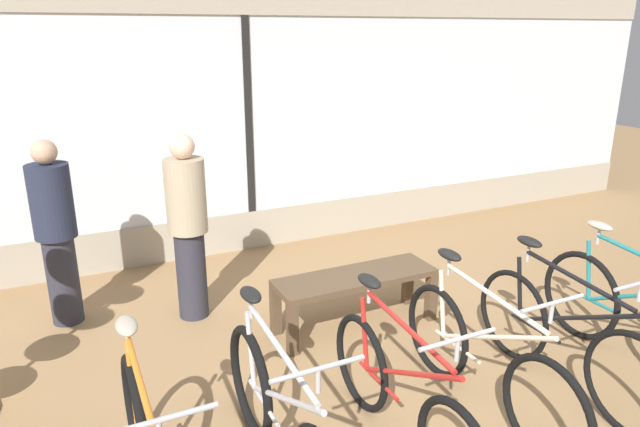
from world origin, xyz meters
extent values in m
plane|color=#99754C|center=(0.00, 0.00, 0.00)|extent=(24.00, 24.00, 0.00)
cube|color=#B2A893|center=(0.00, 3.34, 0.23)|extent=(12.00, 0.08, 0.45)
cube|color=white|center=(0.00, 3.34, 1.52)|extent=(12.00, 0.04, 2.15)
cube|color=black|center=(0.00, 3.31, 1.52)|extent=(0.08, 0.02, 2.15)
torus|color=black|center=(-1.78, 0.17, 0.37)|extent=(0.06, 0.74, 0.74)
cylinder|color=orange|center=(-1.78, 0.13, 0.61)|extent=(0.03, 0.11, 0.49)
cylinder|color=orange|center=(-1.78, -0.36, 0.88)|extent=(0.03, 0.89, 0.10)
cylinder|color=#B2B2B7|center=(-1.78, 0.09, 0.92)|extent=(0.02, 0.02, 0.14)
ellipsoid|color=#B2A893|center=(-1.78, 0.09, 1.00)|extent=(0.11, 0.22, 0.06)
cylinder|color=#ADADB2|center=(-1.78, -0.80, 1.04)|extent=(0.46, 0.02, 0.02)
torus|color=black|center=(-1.07, 0.27, 0.35)|extent=(0.06, 0.70, 0.70)
cylinder|color=#BCBCC1|center=(-1.07, -0.29, 0.59)|extent=(0.03, 0.99, 0.51)
cylinder|color=#BCBCC1|center=(-1.07, 0.23, 0.59)|extent=(0.03, 0.11, 0.49)
cylinder|color=#BCBCC1|center=(-1.07, -0.26, 0.87)|extent=(0.03, 0.92, 0.10)
cylinder|color=#BCBCC1|center=(-1.07, 0.03, 0.35)|extent=(0.03, 0.48, 0.03)
cylinder|color=#B2B2B7|center=(-1.07, 0.19, 0.90)|extent=(0.02, 0.02, 0.14)
ellipsoid|color=black|center=(-1.07, 0.19, 0.98)|extent=(0.11, 0.22, 0.06)
cylinder|color=#B2B2B7|center=(-1.07, -0.72, 0.96)|extent=(0.02, 0.02, 0.12)
cylinder|color=#ADADB2|center=(-1.07, -0.72, 1.02)|extent=(0.46, 0.02, 0.02)
torus|color=black|center=(-0.33, 0.18, 0.33)|extent=(0.05, 0.66, 0.66)
cylinder|color=red|center=(-0.33, -0.36, 0.57)|extent=(0.03, 0.93, 0.51)
cylinder|color=red|center=(-0.33, 0.14, 0.57)|extent=(0.03, 0.11, 0.49)
cylinder|color=red|center=(-0.33, -0.33, 0.84)|extent=(0.03, 0.86, 0.10)
cylinder|color=red|center=(-0.33, -0.04, 0.33)|extent=(0.03, 0.45, 0.03)
cylinder|color=#B2B2B7|center=(-0.33, 0.10, 0.88)|extent=(0.02, 0.02, 0.14)
ellipsoid|color=black|center=(-0.33, 0.10, 0.96)|extent=(0.11, 0.22, 0.06)
cylinder|color=#B2B2B7|center=(-0.33, -0.76, 0.94)|extent=(0.02, 0.02, 0.12)
cylinder|color=#ADADB2|center=(-0.33, -0.76, 1.00)|extent=(0.46, 0.02, 0.02)
torus|color=black|center=(0.37, 0.28, 0.34)|extent=(0.05, 0.69, 0.69)
torus|color=black|center=(0.37, -0.76, 0.34)|extent=(0.05, 0.69, 0.69)
cylinder|color=beige|center=(0.37, -0.28, 0.58)|extent=(0.03, 0.97, 0.51)
cylinder|color=beige|center=(0.37, 0.24, 0.58)|extent=(0.03, 0.11, 0.49)
cylinder|color=beige|center=(0.37, -0.25, 0.86)|extent=(0.03, 0.90, 0.10)
cylinder|color=beige|center=(0.37, 0.05, 0.34)|extent=(0.03, 0.47, 0.03)
cylinder|color=#B2B2B7|center=(0.37, 0.20, 0.89)|extent=(0.02, 0.02, 0.14)
ellipsoid|color=black|center=(0.37, 0.20, 0.97)|extent=(0.11, 0.22, 0.06)
cylinder|color=#B2B2B7|center=(0.37, -0.70, 0.95)|extent=(0.02, 0.02, 0.12)
cylinder|color=#ADADB2|center=(0.37, -0.70, 1.01)|extent=(0.46, 0.02, 0.02)
torus|color=black|center=(1.04, 0.22, 0.35)|extent=(0.04, 0.70, 0.70)
torus|color=black|center=(1.04, -0.80, 0.35)|extent=(0.04, 0.70, 0.70)
cylinder|color=black|center=(1.04, -0.33, 0.59)|extent=(0.03, 0.96, 0.51)
cylinder|color=black|center=(1.04, 0.18, 0.59)|extent=(0.03, 0.11, 0.49)
cylinder|color=black|center=(1.04, -0.30, 0.87)|extent=(0.03, 0.89, 0.10)
cylinder|color=black|center=(1.04, -0.01, 0.35)|extent=(0.03, 0.46, 0.03)
cylinder|color=#B2B2B7|center=(1.04, 0.14, 0.90)|extent=(0.02, 0.02, 0.14)
ellipsoid|color=black|center=(1.04, 0.14, 0.98)|extent=(0.11, 0.22, 0.06)
cylinder|color=#B2B2B7|center=(1.04, -0.74, 0.96)|extent=(0.02, 0.02, 0.12)
torus|color=black|center=(1.76, 0.21, 0.37)|extent=(0.05, 0.74, 0.74)
cylinder|color=#1E7A7F|center=(1.76, 0.17, 0.61)|extent=(0.03, 0.11, 0.49)
cylinder|color=#1E7A7F|center=(1.76, -0.01, 0.37)|extent=(0.03, 0.45, 0.03)
cylinder|color=#B2B2B7|center=(1.76, 0.13, 0.92)|extent=(0.02, 0.02, 0.14)
ellipsoid|color=#B2A893|center=(1.76, 0.13, 1.00)|extent=(0.11, 0.22, 0.06)
cube|color=brown|center=(0.17, 1.15, 0.46)|extent=(1.40, 0.44, 0.05)
cube|color=brown|center=(-0.49, 0.97, 0.22)|extent=(0.08, 0.08, 0.43)
cube|color=brown|center=(0.83, 0.97, 0.22)|extent=(0.08, 0.08, 0.43)
cube|color=brown|center=(-0.49, 1.33, 0.22)|extent=(0.08, 0.08, 0.43)
cube|color=brown|center=(0.83, 1.33, 0.22)|extent=(0.08, 0.08, 0.43)
cylinder|color=#2D2D38|center=(-1.04, 1.95, 0.40)|extent=(0.36, 0.36, 0.80)
cylinder|color=tan|center=(-1.04, 1.95, 1.12)|extent=(0.48, 0.48, 0.63)
sphere|color=beige|center=(-1.04, 1.95, 1.54)|extent=(0.21, 0.21, 0.21)
cylinder|color=#2D2D38|center=(-2.06, 2.33, 0.39)|extent=(0.29, 0.29, 0.79)
cylinder|color=#23283D|center=(-2.06, 2.33, 1.10)|extent=(0.38, 0.38, 0.62)
sphere|color=tan|center=(-2.06, 2.33, 1.51)|extent=(0.20, 0.20, 0.20)
camera|label=1|loc=(-2.01, -2.69, 2.45)|focal=32.00mm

